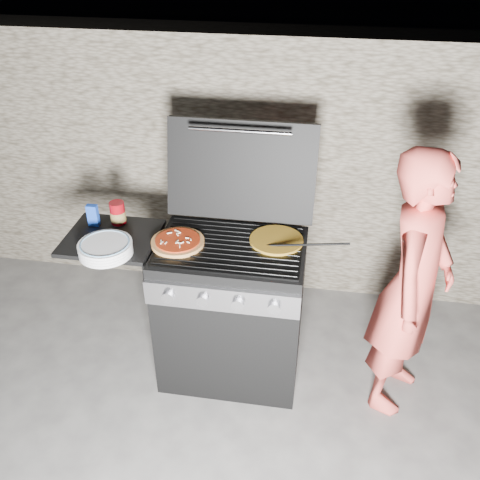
# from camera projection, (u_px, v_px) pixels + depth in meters

# --- Properties ---
(ground) EXTENTS (50.00, 50.00, 0.00)m
(ground) POSITION_uv_depth(u_px,v_px,m) (232.00, 366.00, 3.35)
(ground) COLOR #474644
(stone_wall) EXTENTS (8.00, 0.35, 1.80)m
(stone_wall) POSITION_uv_depth(u_px,v_px,m) (257.00, 165.00, 3.73)
(stone_wall) COLOR gray
(stone_wall) RESTS_ON ground
(gas_grill) EXTENTS (1.34, 0.79, 0.91)m
(gas_grill) POSITION_uv_depth(u_px,v_px,m) (190.00, 306.00, 3.13)
(gas_grill) COLOR black
(gas_grill) RESTS_ON ground
(pizza_topped) EXTENTS (0.35, 0.35, 0.03)m
(pizza_topped) POSITION_uv_depth(u_px,v_px,m) (178.00, 241.00, 2.85)
(pizza_topped) COLOR #DAB366
(pizza_topped) RESTS_ON gas_grill
(pizza_plain) EXTENTS (0.37, 0.37, 0.02)m
(pizza_plain) POSITION_uv_depth(u_px,v_px,m) (276.00, 240.00, 2.88)
(pizza_plain) COLOR gold
(pizza_plain) RESTS_ON gas_grill
(sauce_jar) EXTENTS (0.10, 0.10, 0.13)m
(sauce_jar) POSITION_uv_depth(u_px,v_px,m) (118.00, 213.00, 3.03)
(sauce_jar) COLOR maroon
(sauce_jar) RESTS_ON gas_grill
(blue_carton) EXTENTS (0.06, 0.04, 0.13)m
(blue_carton) POSITION_uv_depth(u_px,v_px,m) (93.00, 215.00, 3.01)
(blue_carton) COLOR #1640B7
(blue_carton) RESTS_ON gas_grill
(plate_stack) EXTENTS (0.29, 0.29, 0.07)m
(plate_stack) POSITION_uv_depth(u_px,v_px,m) (106.00, 248.00, 2.78)
(plate_stack) COLOR white
(plate_stack) RESTS_ON gas_grill
(person) EXTENTS (0.55, 0.66, 1.55)m
(person) POSITION_uv_depth(u_px,v_px,m) (413.00, 287.00, 2.77)
(person) COLOR #EA5247
(person) RESTS_ON ground
(tongs) EXTENTS (0.46, 0.04, 0.09)m
(tongs) POSITION_uv_depth(u_px,v_px,m) (305.00, 245.00, 2.77)
(tongs) COLOR black
(tongs) RESTS_ON gas_grill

